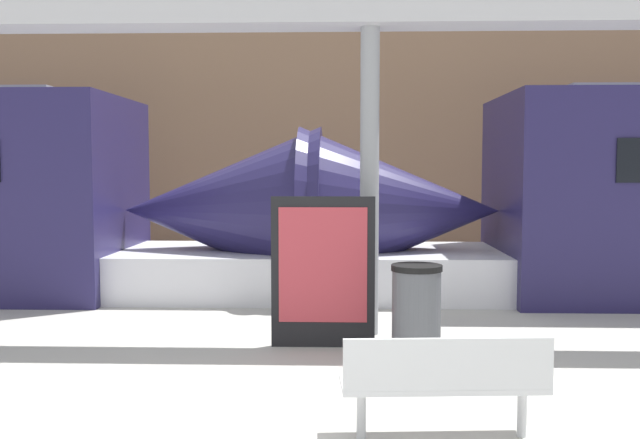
# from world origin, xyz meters

# --- Properties ---
(station_wall) EXTENTS (56.00, 0.20, 5.00)m
(station_wall) POSITION_xyz_m (0.00, 11.03, 2.50)
(station_wall) COLOR #937051
(station_wall) RESTS_ON ground_plane
(bench_near) EXTENTS (1.53, 0.54, 0.80)m
(bench_near) POSITION_xyz_m (0.84, 0.62, 0.47)
(bench_near) COLOR silver
(bench_near) RESTS_ON ground_plane
(trash_bin) EXTENTS (0.52, 0.52, 1.01)m
(trash_bin) POSITION_xyz_m (0.85, 2.75, 0.51)
(trash_bin) COLOR #4C4F54
(trash_bin) RESTS_ON ground_plane
(poster_board) EXTENTS (1.15, 0.07, 1.68)m
(poster_board) POSITION_xyz_m (-0.12, 3.34, 0.85)
(poster_board) COLOR black
(poster_board) RESTS_ON ground_plane
(support_column_near) EXTENTS (0.23, 0.23, 3.64)m
(support_column_near) POSITION_xyz_m (0.41, 3.98, 1.82)
(support_column_near) COLOR gray
(support_column_near) RESTS_ON ground_plane
(canopy_beam) EXTENTS (28.00, 0.60, 0.28)m
(canopy_beam) POSITION_xyz_m (0.41, 3.98, 3.78)
(canopy_beam) COLOR #B7B7BC
(canopy_beam) RESTS_ON support_column_near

